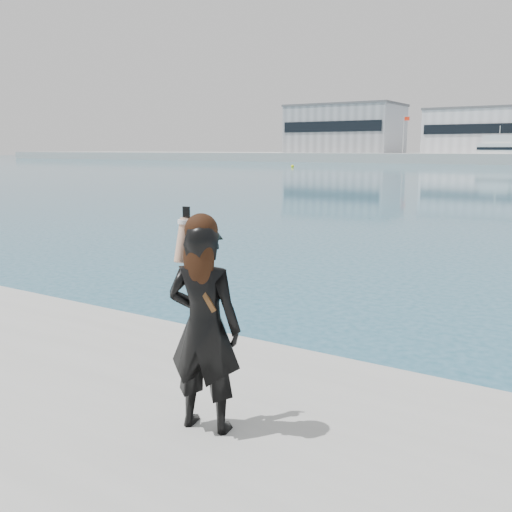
{
  "coord_description": "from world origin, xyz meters",
  "views": [
    {
      "loc": [
        3.21,
        -4.03,
        2.85
      ],
      "look_at": [
        0.76,
        -0.19,
        1.99
      ],
      "focal_mm": 40.0,
      "sensor_mm": 36.0,
      "label": 1
    }
  ],
  "objects": [
    {
      "name": "woman",
      "position": [
        0.76,
        -0.9,
        1.62
      ],
      "size": [
        0.63,
        0.47,
        1.63
      ],
      "rotation": [
        0.0,
        0.0,
        3.34
      ],
      "color": "black",
      "rests_on": "near_quay"
    },
    {
      "name": "buoy_far",
      "position": [
        -41.44,
        77.05,
        0.0
      ],
      "size": [
        0.5,
        0.5,
        0.5
      ],
      "primitive_type": "sphere",
      "color": "#FCFF0D",
      "rests_on": "ground"
    },
    {
      "name": "motor_yacht",
      "position": [
        -15.51,
        112.41,
        2.02
      ],
      "size": [
        15.62,
        5.26,
        7.17
      ],
      "rotation": [
        0.0,
        0.0,
        -0.07
      ],
      "color": "white",
      "rests_on": "ground"
    },
    {
      "name": "ground",
      "position": [
        0.0,
        0.0,
        0.0
      ],
      "size": [
        500.0,
        500.0,
        0.0
      ],
      "primitive_type": "plane",
      "color": "#165068",
      "rests_on": "ground"
    },
    {
      "name": "warehouse_white",
      "position": [
        -22.0,
        127.98,
        6.76
      ],
      "size": [
        24.48,
        15.35,
        9.5
      ],
      "color": "silver",
      "rests_on": "far_quay"
    },
    {
      "name": "warehouse_grey_left",
      "position": [
        -55.0,
        127.98,
        7.76
      ],
      "size": [
        26.52,
        16.36,
        11.5
      ],
      "color": "gray",
      "rests_on": "far_quay"
    },
    {
      "name": "flagpole_left",
      "position": [
        -37.91,
        121.0,
        6.54
      ],
      "size": [
        1.28,
        0.16,
        8.0
      ],
      "color": "silver",
      "rests_on": "far_quay"
    }
  ]
}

